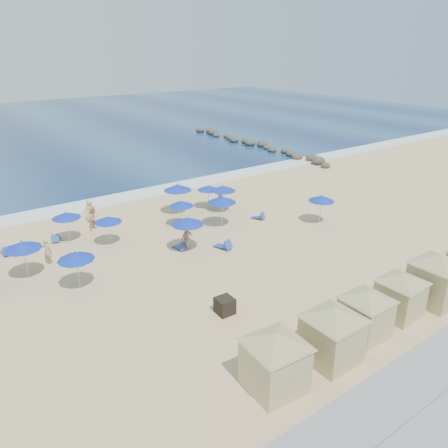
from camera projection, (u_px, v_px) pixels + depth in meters
The scene contains 32 objects.
ground at pixel (209, 271), 25.89m from camera, with size 160.00×160.00×0.00m, color tan.
ocean at pixel (9, 132), 67.12m from camera, with size 160.00×80.00×0.06m, color navy.
surf_line at pixel (109, 200), 37.50m from camera, with size 160.00×2.50×0.08m, color white.
seawall at pixel (421, 402), 15.52m from camera, with size 160.00×6.10×1.22m.
rock_jetty at pixel (255, 144), 57.42m from camera, with size 2.56×26.66×0.96m.
trash_bin at pixel (225, 306), 21.64m from camera, with size 0.84×0.84×0.84m, color black.
cabana_0 at pixel (275, 354), 16.47m from camera, with size 4.43×4.43×2.78m.
cabana_1 at pixel (333, 327), 18.00m from camera, with size 4.47×4.47×2.80m.
cabana_2 at pixel (366, 307), 19.63m from camera, with size 4.09×4.09×2.57m.
cabana_3 at pixel (401, 289), 21.09m from camera, with size 4.07×4.07×2.55m.
cabana_4 at pixel (437, 272), 22.17m from camera, with size 4.73×4.73×2.97m.
umbrella_1 at pixel (22, 245), 24.33m from camera, with size 2.08×2.08×2.37m.
umbrella_3 at pixel (76, 256), 23.28m from camera, with size 2.00×2.00×2.27m.
umbrella_4 at pixel (66, 215), 29.05m from camera, with size 1.93×1.93×2.19m.
umbrella_5 at pixel (108, 219), 28.60m from camera, with size 1.84×1.84×2.09m.
umbrella_6 at pixel (188, 221), 27.56m from camera, with size 2.13×2.13×2.42m.
umbrella_7 at pixel (181, 203), 31.55m from camera, with size 1.81×1.81×2.05m.
umbrella_8 at pixel (222, 199), 31.43m from camera, with size 2.12×2.12×2.41m.
umbrella_9 at pixel (178, 187), 33.80m from camera, with size 2.22×2.22×2.52m.
umbrella_10 at pixel (223, 188), 34.25m from camera, with size 2.01×2.01×2.29m.
umbrella_11 at pixel (322, 198), 32.12m from camera, with size 1.97×1.97×2.24m.
umbrella_12 at pixel (208, 188), 35.09m from camera, with size 1.79×1.79×2.04m.
beach_chair_1 at pixel (6, 251), 27.78m from camera, with size 0.60×1.24×0.67m.
beach_chair_2 at pixel (56, 238), 29.66m from camera, with size 0.85×1.24×0.62m.
beach_chair_3 at pixel (181, 247), 28.46m from camera, with size 0.57×1.15×0.61m.
beach_chair_4 at pixel (224, 245), 28.56m from camera, with size 0.87×1.40×0.71m.
beach_chair_5 at pixel (259, 217), 33.45m from camera, with size 0.91×1.22×0.61m.
beachgoer_0 at pixel (48, 251), 26.38m from camera, with size 0.62×0.41×1.71m, color tan.
beachgoer_1 at pixel (94, 218), 31.44m from camera, with size 0.83×0.65×1.71m, color tan.
beachgoer_2 at pixel (187, 238), 28.17m from camera, with size 0.98×0.41×1.68m, color tan.
beachgoer_3 at pixel (221, 196), 35.81m from camera, with size 1.16×0.67×1.80m, color tan.
beachgoer_4 at pixel (90, 210), 32.82m from camera, with size 0.85×0.55×1.74m, color tan.
Camera 1 is at (-12.69, -19.07, 12.40)m, focal length 35.00 mm.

